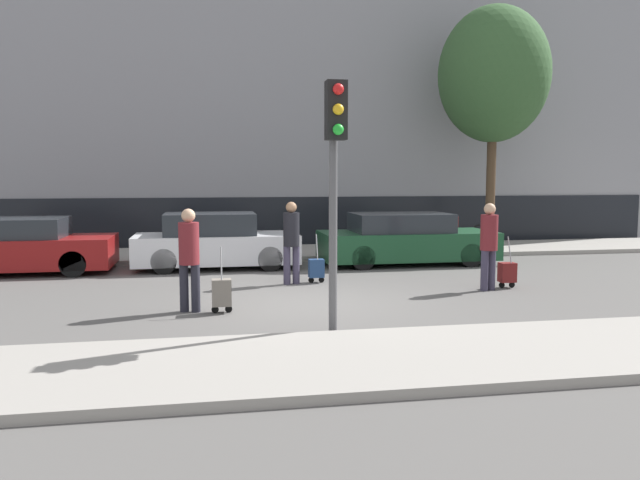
{
  "coord_description": "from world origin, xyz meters",
  "views": [
    {
      "loc": [
        -1.7,
        -10.88,
        2.27
      ],
      "look_at": [
        0.64,
        1.8,
        0.95
      ],
      "focal_mm": 35.0,
      "sensor_mm": 36.0,
      "label": 1
    }
  ],
  "objects_px": {
    "pedestrian_left": "(189,253)",
    "traffic_light": "(335,156)",
    "pedestrian_center": "(291,237)",
    "bare_tree_near_crossing": "(494,75)",
    "pedestrian_right": "(489,241)",
    "parked_car_0": "(22,247)",
    "parked_car_1": "(215,242)",
    "parked_bicycle": "(463,236)",
    "parked_car_2": "(405,240)",
    "trolley_left": "(222,293)",
    "trolley_right": "(507,272)",
    "trolley_center": "(316,268)"
  },
  "relations": [
    {
      "from": "parked_car_0",
      "to": "pedestrian_left",
      "type": "relative_size",
      "value": 2.35
    },
    {
      "from": "trolley_left",
      "to": "bare_tree_near_crossing",
      "type": "bearing_deg",
      "value": 41.69
    },
    {
      "from": "pedestrian_center",
      "to": "bare_tree_near_crossing",
      "type": "bearing_deg",
      "value": -152.27
    },
    {
      "from": "traffic_light",
      "to": "pedestrian_center",
      "type": "bearing_deg",
      "value": 90.12
    },
    {
      "from": "parked_car_1",
      "to": "bare_tree_near_crossing",
      "type": "bearing_deg",
      "value": 14.97
    },
    {
      "from": "pedestrian_left",
      "to": "traffic_light",
      "type": "bearing_deg",
      "value": 154.06
    },
    {
      "from": "parked_car_1",
      "to": "trolley_right",
      "type": "height_order",
      "value": "parked_car_1"
    },
    {
      "from": "trolley_left",
      "to": "trolley_right",
      "type": "bearing_deg",
      "value": 12.74
    },
    {
      "from": "parked_car_2",
      "to": "parked_car_1",
      "type": "bearing_deg",
      "value": 178.43
    },
    {
      "from": "parked_car_0",
      "to": "trolley_right",
      "type": "height_order",
      "value": "parked_car_0"
    },
    {
      "from": "parked_bicycle",
      "to": "bare_tree_near_crossing",
      "type": "distance_m",
      "value": 4.9
    },
    {
      "from": "pedestrian_right",
      "to": "traffic_light",
      "type": "relative_size",
      "value": 0.49
    },
    {
      "from": "parked_car_0",
      "to": "pedestrian_right",
      "type": "bearing_deg",
      "value": -22.66
    },
    {
      "from": "traffic_light",
      "to": "parked_bicycle",
      "type": "height_order",
      "value": "traffic_light"
    },
    {
      "from": "traffic_light",
      "to": "trolley_left",
      "type": "bearing_deg",
      "value": 129.81
    },
    {
      "from": "pedestrian_right",
      "to": "bare_tree_near_crossing",
      "type": "height_order",
      "value": "bare_tree_near_crossing"
    },
    {
      "from": "parked_car_1",
      "to": "pedestrian_left",
      "type": "height_order",
      "value": "pedestrian_left"
    },
    {
      "from": "parked_car_2",
      "to": "pedestrian_left",
      "type": "relative_size",
      "value": 2.58
    },
    {
      "from": "parked_car_0",
      "to": "parked_bicycle",
      "type": "height_order",
      "value": "parked_car_0"
    },
    {
      "from": "trolley_left",
      "to": "bare_tree_near_crossing",
      "type": "relative_size",
      "value": 0.15
    },
    {
      "from": "trolley_right",
      "to": "bare_tree_near_crossing",
      "type": "bearing_deg",
      "value": 67.48
    },
    {
      "from": "parked_car_0",
      "to": "parked_car_2",
      "type": "xyz_separation_m",
      "value": [
        9.36,
        -0.15,
        0.01
      ]
    },
    {
      "from": "parked_car_0",
      "to": "pedestrian_left",
      "type": "xyz_separation_m",
      "value": [
        3.98,
        -5.03,
        0.37
      ]
    },
    {
      "from": "parked_car_0",
      "to": "trolley_right",
      "type": "relative_size",
      "value": 3.85
    },
    {
      "from": "pedestrian_center",
      "to": "bare_tree_near_crossing",
      "type": "distance_m",
      "value": 9.41
    },
    {
      "from": "parked_car_2",
      "to": "pedestrian_left",
      "type": "distance_m",
      "value": 7.27
    },
    {
      "from": "bare_tree_near_crossing",
      "to": "trolley_left",
      "type": "bearing_deg",
      "value": -138.31
    },
    {
      "from": "trolley_center",
      "to": "parked_car_0",
      "type": "bearing_deg",
      "value": 158.57
    },
    {
      "from": "trolley_left",
      "to": "trolley_center",
      "type": "xyz_separation_m",
      "value": [
        2.07,
        2.62,
        -0.03
      ]
    },
    {
      "from": "parked_car_1",
      "to": "pedestrian_center",
      "type": "height_order",
      "value": "pedestrian_center"
    },
    {
      "from": "parked_bicycle",
      "to": "traffic_light",
      "type": "bearing_deg",
      "value": -122.97
    },
    {
      "from": "parked_car_1",
      "to": "traffic_light",
      "type": "relative_size",
      "value": 1.12
    },
    {
      "from": "parked_car_1",
      "to": "trolley_center",
      "type": "relative_size",
      "value": 3.82
    },
    {
      "from": "parked_car_2",
      "to": "bare_tree_near_crossing",
      "type": "relative_size",
      "value": 0.62
    },
    {
      "from": "trolley_right",
      "to": "bare_tree_near_crossing",
      "type": "xyz_separation_m",
      "value": [
        2.53,
        6.11,
        4.97
      ]
    },
    {
      "from": "pedestrian_center",
      "to": "pedestrian_right",
      "type": "xyz_separation_m",
      "value": [
        3.76,
        -1.43,
        0.0
      ]
    },
    {
      "from": "parked_car_1",
      "to": "bare_tree_near_crossing",
      "type": "distance_m",
      "value": 9.81
    },
    {
      "from": "parked_car_2",
      "to": "pedestrian_right",
      "type": "distance_m",
      "value": 3.98
    },
    {
      "from": "trolley_left",
      "to": "pedestrian_right",
      "type": "xyz_separation_m",
      "value": [
        5.28,
        1.12,
        0.65
      ]
    },
    {
      "from": "trolley_left",
      "to": "pedestrian_right",
      "type": "relative_size",
      "value": 0.64
    },
    {
      "from": "parked_car_0",
      "to": "parked_car_1",
      "type": "xyz_separation_m",
      "value": [
        4.49,
        -0.01,
        0.02
      ]
    },
    {
      "from": "trolley_right",
      "to": "trolley_center",
      "type": "bearing_deg",
      "value": 160.63
    },
    {
      "from": "traffic_light",
      "to": "bare_tree_near_crossing",
      "type": "relative_size",
      "value": 0.49
    },
    {
      "from": "trolley_center",
      "to": "parked_bicycle",
      "type": "relative_size",
      "value": 0.59
    },
    {
      "from": "parked_car_0",
      "to": "pedestrian_right",
      "type": "height_order",
      "value": "pedestrian_right"
    },
    {
      "from": "pedestrian_center",
      "to": "bare_tree_near_crossing",
      "type": "relative_size",
      "value": 0.24
    },
    {
      "from": "trolley_left",
      "to": "bare_tree_near_crossing",
      "type": "distance_m",
      "value": 12.2
    },
    {
      "from": "parked_car_1",
      "to": "parked_bicycle",
      "type": "height_order",
      "value": "parked_car_1"
    },
    {
      "from": "parked_car_2",
      "to": "trolley_left",
      "type": "relative_size",
      "value": 4.05
    },
    {
      "from": "trolley_left",
      "to": "pedestrian_center",
      "type": "relative_size",
      "value": 0.64
    }
  ]
}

